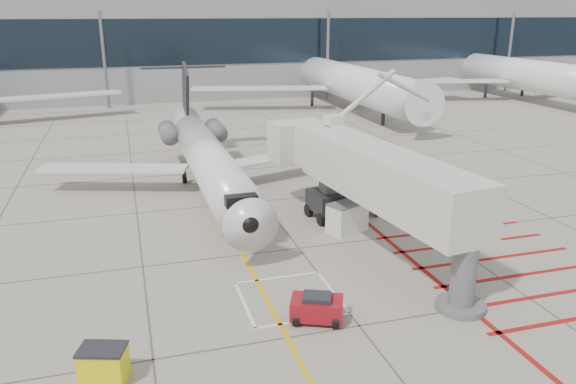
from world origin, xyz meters
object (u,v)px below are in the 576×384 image
object	(u,v)px
pushback_tug	(317,307)
spill_bin	(103,364)
regional_jet	(213,145)
jet_bridge	(384,187)

from	to	relation	value
pushback_tug	spill_bin	distance (m)	8.31
regional_jet	pushback_tug	distance (m)	16.14
jet_bridge	regional_jet	bearing A→B (deg)	115.67
jet_bridge	pushback_tug	size ratio (longest dim) A/B	8.67
regional_jet	spill_bin	world-z (taller)	regional_jet
regional_jet	spill_bin	xyz separation A→B (m)	(-6.63, -17.39, -3.19)
regional_jet	jet_bridge	world-z (taller)	regional_jet
pushback_tug	spill_bin	bearing A→B (deg)	-145.21
regional_jet	spill_bin	distance (m)	18.89
regional_jet	pushback_tug	bearing A→B (deg)	-84.64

